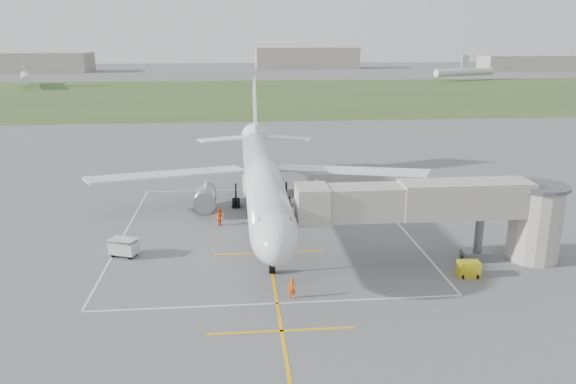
{
  "coord_description": "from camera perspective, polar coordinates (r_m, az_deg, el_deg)",
  "views": [
    {
      "loc": [
        -2.71,
        -57.44,
        19.05
      ],
      "look_at": [
        2.3,
        -4.0,
        4.0
      ],
      "focal_mm": 35.0,
      "sensor_mm": 36.0,
      "label": 1
    }
  ],
  "objects": [
    {
      "name": "ground",
      "position": [
        60.58,
        -2.52,
        -2.68
      ],
      "size": [
        700.0,
        700.0,
        0.0
      ],
      "primitive_type": "plane",
      "color": "#5A5B5D",
      "rests_on": "ground"
    },
    {
      "name": "apron_markings",
      "position": [
        55.09,
        -2.21,
        -4.57
      ],
      "size": [
        28.2,
        60.0,
        0.01
      ],
      "color": "#EDAB0D",
      "rests_on": "ground"
    },
    {
      "name": "airliner",
      "position": [
        60.07,
        -2.61,
        1.52
      ],
      "size": [
        38.93,
        46.75,
        13.52
      ],
      "color": "silver",
      "rests_on": "ground"
    },
    {
      "name": "distant_aircraft",
      "position": [
        233.07,
        -2.87,
        11.84
      ],
      "size": [
        200.81,
        39.1,
        8.85
      ],
      "color": "silver",
      "rests_on": "ground"
    },
    {
      "name": "gpu_unit",
      "position": [
        48.47,
        17.88,
        -7.46
      ],
      "size": [
        1.82,
        1.35,
        1.3
      ],
      "rotation": [
        0.0,
        0.0,
        -0.08
      ],
      "color": "#B2A116",
      "rests_on": "ground"
    },
    {
      "name": "jet_bridge",
      "position": [
        49.75,
        16.65,
        -1.73
      ],
      "size": [
        23.4,
        5.0,
        7.2
      ],
      "color": "#A29D92",
      "rests_on": "ground"
    },
    {
      "name": "ramp_worker_wing",
      "position": [
        58.6,
        -6.92,
        -2.52
      ],
      "size": [
        1.03,
        1.08,
        1.75
      ],
      "primitive_type": "imported",
      "rotation": [
        0.0,
        0.0,
        2.16
      ],
      "color": "#DF4407",
      "rests_on": "ground"
    },
    {
      "name": "grass_strip",
      "position": [
        188.42,
        -4.57,
        9.82
      ],
      "size": [
        700.0,
        120.0,
        0.02
      ],
      "primitive_type": "cube",
      "color": "#385123",
      "rests_on": "ground"
    },
    {
      "name": "distant_hangars",
      "position": [
        323.21,
        -7.94,
        13.06
      ],
      "size": [
        345.0,
        49.0,
        12.0
      ],
      "color": "gray",
      "rests_on": "ground"
    },
    {
      "name": "ramp_worker_nose",
      "position": [
        42.54,
        0.42,
        -9.77
      ],
      "size": [
        0.64,
        0.49,
        1.57
      ],
      "primitive_type": "imported",
      "rotation": [
        0.0,
        0.0,
        -0.22
      ],
      "color": "#ED4F07",
      "rests_on": "ground"
    },
    {
      "name": "baggage_cart",
      "position": [
        52.21,
        -16.33,
        -5.41
      ],
      "size": [
        2.73,
        2.21,
        1.65
      ],
      "rotation": [
        0.0,
        0.0,
        -0.38
      ],
      "color": "#B9B9B9",
      "rests_on": "ground"
    }
  ]
}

